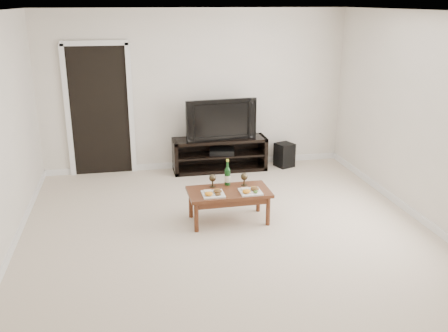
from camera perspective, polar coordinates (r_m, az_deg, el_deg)
floor at (r=6.05m, az=0.71°, el=-8.18°), size 5.50×5.50×0.00m
back_wall at (r=8.26m, az=-3.25°, el=8.58°), size 5.00×0.04×2.60m
ceiling at (r=5.41m, az=0.82°, el=17.49°), size 5.00×5.50×0.04m
doorway at (r=8.21m, az=-14.02°, el=6.05°), size 0.90×0.02×2.05m
media_console at (r=8.29m, az=-0.50°, el=1.35°), size 1.54×0.45×0.55m
television at (r=8.13m, az=-0.51°, el=5.46°), size 1.17×0.25×0.67m
av_receiver at (r=8.27m, az=-0.25°, el=1.68°), size 0.45×0.37×0.08m
subwoofer at (r=8.56m, az=6.91°, el=1.27°), size 0.35×0.35×0.41m
coffee_table at (r=6.40m, az=0.54°, el=-4.57°), size 1.04×0.58×0.42m
plate_left at (r=6.17m, az=-1.25°, el=-3.03°), size 0.27×0.27×0.07m
plate_right at (r=6.25m, az=3.05°, el=-2.75°), size 0.27×0.27×0.07m
wine_bottle at (r=6.45m, az=0.40°, el=-0.71°), size 0.07×0.07×0.35m
goblet_left at (r=6.41m, az=-1.32°, el=-1.68°), size 0.09×0.09×0.17m
goblet_right at (r=6.46m, az=2.32°, el=-1.52°), size 0.09×0.09×0.17m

